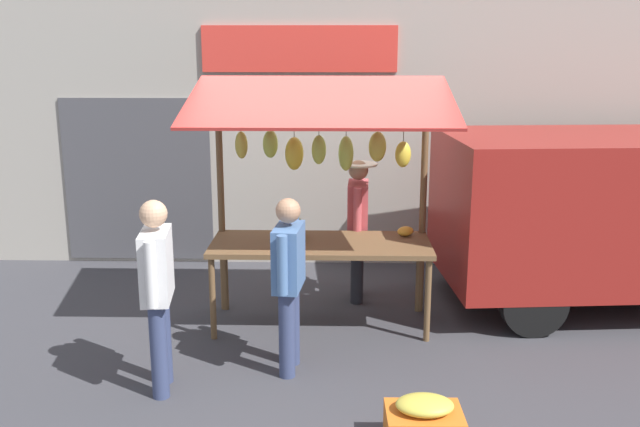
{
  "coord_description": "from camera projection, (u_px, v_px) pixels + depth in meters",
  "views": [
    {
      "loc": [
        -0.16,
        6.78,
        2.84
      ],
      "look_at": [
        0.0,
        0.3,
        1.25
      ],
      "focal_mm": 39.47,
      "sensor_mm": 36.0,
      "label": 1
    }
  ],
  "objects": [
    {
      "name": "ground_plane",
      "position": [
        321.0,
        324.0,
        7.26
      ],
      "size": [
        40.0,
        40.0,
        0.0
      ],
      "primitive_type": "plane",
      "color": "#38383D"
    },
    {
      "name": "street_backdrop",
      "position": [
        321.0,
        133.0,
        8.99
      ],
      "size": [
        9.0,
        0.3,
        3.4
      ],
      "color": "#9E998E",
      "rests_on": "ground"
    },
    {
      "name": "market_stall",
      "position": [
        321.0,
        175.0,
        6.95
      ],
      "size": [
        2.5,
        1.46,
        2.5
      ],
      "color": "brown",
      "rests_on": "ground"
    },
    {
      "name": "vendor_with_sunhat",
      "position": [
        358.0,
        219.0,
        7.76
      ],
      "size": [
        0.41,
        0.68,
        1.59
      ],
      "rotation": [
        0.0,
        0.0,
        1.53
      ],
      "color": "#232328",
      "rests_on": "ground"
    },
    {
      "name": "shopper_in_striped_shirt",
      "position": [
        289.0,
        274.0,
        6.04
      ],
      "size": [
        0.27,
        0.67,
        1.56
      ],
      "rotation": [
        0.0,
        0.0,
        -1.68
      ],
      "color": "navy",
      "rests_on": "ground"
    },
    {
      "name": "shopper_with_ponytail",
      "position": [
        157.0,
        283.0,
        5.68
      ],
      "size": [
        0.28,
        0.69,
        1.63
      ],
      "rotation": [
        0.0,
        0.0,
        -1.45
      ],
      "color": "navy",
      "rests_on": "ground"
    },
    {
      "name": "parked_van",
      "position": [
        633.0,
        205.0,
        7.61
      ],
      "size": [
        4.54,
        2.21,
        1.88
      ],
      "rotation": [
        0.0,
        0.0,
        0.08
      ],
      "color": "maroon",
      "rests_on": "ground"
    },
    {
      "name": "produce_crate_near",
      "position": [
        424.0,
        425.0,
        5.01
      ],
      "size": [
        0.55,
        0.41,
        0.4
      ],
      "color": "#D1661E",
      "rests_on": "ground"
    }
  ]
}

